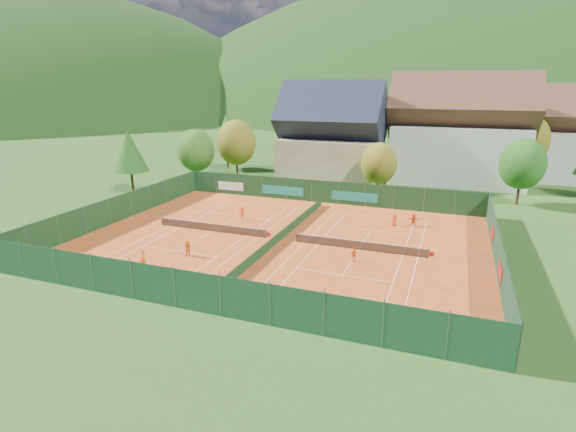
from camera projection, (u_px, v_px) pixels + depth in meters
The scene contains 34 objects.
ground at pixel (281, 240), 45.70m from camera, with size 600.00×600.00×0.00m, color #264F18.
clay_pad at pixel (281, 240), 45.69m from camera, with size 40.00×32.00×0.01m, color #BD4A1B.
court_markings_left at pixel (212, 231), 48.38m from camera, with size 11.03×23.83×0.00m.
court_markings_right at pixel (359, 250), 43.01m from camera, with size 11.03×23.83×0.00m.
tennis_net_left at pixel (213, 227), 48.18m from camera, with size 13.30×0.10×1.02m.
tennis_net_right at pixel (361, 245), 42.82m from camera, with size 13.30×0.10×1.02m.
court_divider at pixel (281, 235), 45.55m from camera, with size 0.03×28.80×1.00m.
fence_north at pixel (321, 192), 59.81m from camera, with size 40.00×0.10×3.00m.
fence_south at pixel (197, 292), 30.89m from camera, with size 40.00×0.04×3.00m.
fence_west at pixel (120, 208), 51.98m from camera, with size 0.04×32.00×3.00m.
fence_east at pixel (497, 251), 38.62m from camera, with size 0.09×32.00×3.00m.
chalet at pixel (332, 140), 71.80m from camera, with size 16.20×12.00×16.00m.
hotel_block_a at pixel (459, 136), 70.61m from camera, with size 21.60×11.00×17.25m.
hotel_block_b at pixel (549, 139), 73.32m from camera, with size 17.28×10.00×15.50m.
tree_west_front at pixel (196, 150), 69.53m from camera, with size 5.72×5.72×8.69m.
tree_west_mid at pixel (236, 143), 73.39m from camera, with size 6.44×6.44×9.78m.
tree_west_back at pixel (227, 132), 82.41m from camera, with size 5.60×5.60×10.00m.
tree_center at pixel (379, 163), 62.13m from camera, with size 5.01×5.01×7.60m.
tree_east_front at pixel (522, 164), 57.70m from camera, with size 5.72×5.72×8.69m.
tree_west_side at pixel (129, 151), 64.17m from camera, with size 5.04×5.04×9.00m.
tree_east_back at pixel (525, 140), 71.03m from camera, with size 7.15×7.15×10.86m.
mountain_backdrop at pixel (476, 184), 257.16m from camera, with size 820.00×530.00×242.00m.
ball_hopper at pixel (355, 304), 31.22m from camera, with size 0.34×0.34×0.80m.
loose_ball_0 at pixel (163, 250), 42.72m from camera, with size 0.07×0.07×0.07m, color #CCD833.
loose_ball_1 at pixel (265, 294), 33.90m from camera, with size 0.07×0.07×0.07m, color #CCD833.
loose_ball_2 at pixel (322, 241), 45.34m from camera, with size 0.07×0.07×0.07m, color #CCD833.
loose_ball_3 at pixel (273, 216), 54.03m from camera, with size 0.07×0.07×0.07m, color #CCD833.
loose_ball_4 at pixel (358, 253), 42.10m from camera, with size 0.07×0.07×0.07m, color #CCD833.
player_left_near at pixel (143, 259), 38.79m from camera, with size 0.55×0.36×1.51m, color orange.
player_left_mid at pixel (188, 249), 41.11m from camera, with size 0.75×0.58×1.54m, color orange.
player_left_far at pixel (242, 214), 52.26m from camera, with size 0.98×0.56×1.51m, color #D64C13.
player_right_near at pixel (354, 255), 39.90m from camera, with size 0.77×0.32×1.32m, color #FF5116.
player_right_far_a at pixel (394, 220), 50.14m from camera, with size 0.66×0.43×1.35m, color #DF5013.
player_right_far_b at pixel (413, 220), 49.95m from camera, with size 1.33×0.42×1.43m, color #DF4913.
Camera 1 is at (15.74, -40.18, 15.23)m, focal length 28.00 mm.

